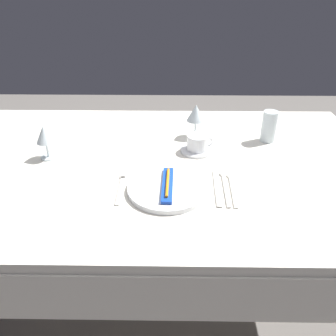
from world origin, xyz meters
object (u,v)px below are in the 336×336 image
Objects in this scene: dinner_plate at (168,188)px; fork_outer at (121,186)px; wine_glass_left at (196,114)px; drink_tumbler at (269,128)px; spoon_dessert at (232,185)px; coffee_cup_left at (198,142)px; toothbrush_package at (168,184)px; dinner_knife at (217,189)px; wine_glass_centre at (44,136)px; spoon_soup at (225,184)px.

dinner_plate reaches higher than fork_outer.
dinner_plate is at bearing -105.17° from wine_glass_left.
wine_glass_left reaches higher than drink_tumbler.
drink_tumbler reaches higher than fork_outer.
spoon_dessert is 1.99× the size of coffee_cup_left.
coffee_cup_left is at bearing 67.62° from toothbrush_package.
dinner_knife is (0.17, 0.01, -0.01)m from dinner_plate.
wine_glass_centre is (-0.71, 0.19, 0.10)m from spoon_dessert.
spoon_dessert is 1.58× the size of drink_tumbler.
coffee_cup_left is (-0.05, 0.28, 0.04)m from dinner_knife.
spoon_dessert is 0.28m from coffee_cup_left.
wine_glass_left is (-0.00, 0.14, 0.07)m from coffee_cup_left.
wine_glass_centre is (-0.69, 0.19, 0.10)m from spoon_soup.
coffee_cup_left reaches higher than fork_outer.
wine_glass_left is at bearing 55.66° from fork_outer.
toothbrush_package is at bearing -112.38° from coffee_cup_left.
dinner_plate is 2.02× the size of drink_tumbler.
dinner_plate is 0.59m from drink_tumbler.
drink_tumbler is (0.44, 0.40, 0.03)m from toothbrush_package.
coffee_cup_left is 0.61m from wine_glass_centre.
drink_tumbler reaches higher than spoon_soup.
drink_tumbler reaches higher than dinner_plate.
wine_glass_centre reaches higher than coffee_cup_left.
fork_outer is at bearing 177.97° from dinner_knife.
coffee_cup_left is (0.12, 0.29, 0.02)m from toothbrush_package.
dinner_plate is at bearing -137.61° from drink_tumbler.
wine_glass_centre is 0.64m from wine_glass_left.
wine_glass_centre reaches higher than fork_outer.
toothbrush_package reaches higher than fork_outer.
wine_glass_left reaches higher than fork_outer.
fork_outer is 0.34m from dinner_knife.
toothbrush_package is (-0.00, 0.00, 0.02)m from dinner_plate.
drink_tumbler is (0.21, 0.36, 0.06)m from spoon_dessert.
spoon_soup is at bearing -123.15° from drink_tumbler.
wine_glass_left reaches higher than spoon_dessert.
toothbrush_package is 0.17m from dinner_knife.
dinner_plate is 1.36× the size of fork_outer.
coffee_cup_left reaches higher than dinner_knife.
dinner_plate is 0.46m from wine_glass_left.
fork_outer is 0.39m from wine_glass_centre.
dinner_plate reaches higher than dinner_knife.
dinner_plate is at bearing 0.00° from toothbrush_package.
fork_outer is at bearing 172.38° from dinner_plate.
dinner_knife is 0.44m from wine_glass_left.
wine_glass_centre is at bearing 154.92° from toothbrush_package.
drink_tumbler reaches higher than spoon_dessert.
coffee_cup_left reaches higher than dinner_plate.
wine_glass_centre reaches higher than dinner_plate.
toothbrush_package reaches higher than spoon_soup.
dinner_plate is 0.21m from spoon_soup.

